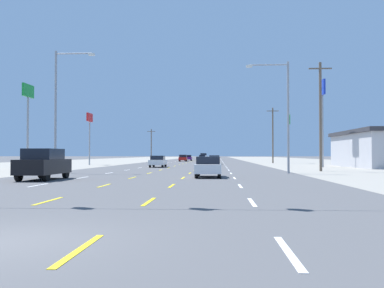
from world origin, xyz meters
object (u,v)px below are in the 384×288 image
suv_far_left_nearest (44,164)px  pole_sign_left_row_2 (90,125)px  hatchback_inner_left_far (183,158)px  pole_sign_right_row_1 (322,100)px  sedan_inner_right_midfar (214,160)px  streetlight_left_row_0 (59,104)px  pole_sign_left_row_1 (28,104)px  pole_sign_right_row_2 (289,127)px  sedan_inner_left_farther (188,158)px  sedan_center_turn_farthest (202,158)px  sedan_inner_right_near (208,167)px  suv_center_turn_distant_a (204,156)px  sedan_inner_left_mid (158,161)px  streetlight_right_row_0 (284,109)px

suv_far_left_nearest → pole_sign_left_row_2: 40.60m
hatchback_inner_left_far → pole_sign_right_row_1: size_ratio=0.35×
sedan_inner_right_midfar → pole_sign_right_row_1: 22.60m
streetlight_left_row_0 → pole_sign_left_row_1: bearing=130.3°
suv_far_left_nearest → pole_sign_right_row_2: pole_sign_right_row_2 is taller
sedan_inner_left_farther → sedan_center_turn_farthest: size_ratio=1.00×
sedan_inner_right_near → suv_center_turn_distant_a: size_ratio=0.92×
sedan_inner_left_mid → streetlight_right_row_0: 21.97m
sedan_inner_left_mid → suv_center_turn_distant_a: (3.31, 78.05, 0.27)m
pole_sign_right_row_1 → pole_sign_right_row_2: bearing=90.3°
suv_far_left_nearest → sedan_inner_left_mid: size_ratio=1.09×
sedan_center_turn_farthest → streetlight_right_row_0: size_ratio=0.47×
sedan_inner_right_midfar → suv_center_turn_distant_a: suv_center_turn_distant_a is taller
hatchback_inner_left_far → suv_center_turn_distant_a: 33.60m
hatchback_inner_left_far → pole_sign_left_row_1: size_ratio=0.44×
sedan_inner_left_farther → pole_sign_right_row_1: size_ratio=0.41×
suv_far_left_nearest → hatchback_inner_left_far: suv_far_left_nearest is taller
sedan_inner_right_midfar → sedan_center_turn_farthest: bearing=94.5°
suv_far_left_nearest → pole_sign_right_row_2: size_ratio=0.55×
hatchback_inner_left_far → streetlight_right_row_0: size_ratio=0.41×
sedan_inner_left_mid → hatchback_inner_left_far: 44.66m
sedan_center_turn_farthest → pole_sign_right_row_2: 40.24m
suv_far_left_nearest → sedan_center_turn_farthest: 90.18m
pole_sign_left_row_2 → streetlight_right_row_0: size_ratio=0.84×
hatchback_inner_left_far → streetlight_left_row_0: 62.13m
sedan_inner_right_midfar → hatchback_inner_left_far: 28.12m
sedan_inner_right_near → pole_sign_left_row_2: pole_sign_left_row_2 is taller
sedan_center_turn_farthest → pole_sign_left_row_1: pole_sign_left_row_1 is taller
sedan_center_turn_farthest → sedan_inner_right_midfar: bearing=-85.5°
sedan_inner_right_near → streetlight_right_row_0: streetlight_right_row_0 is taller
hatchback_inner_left_far → pole_sign_left_row_2: 35.21m
pole_sign_left_row_1 → streetlight_right_row_0: size_ratio=0.94×
sedan_inner_right_near → sedan_inner_left_mid: 24.59m
pole_sign_right_row_2 → hatchback_inner_left_far: bearing=139.4°
sedan_center_turn_farthest → pole_sign_right_row_1: 64.10m
sedan_inner_right_midfar → streetlight_left_row_0: bearing=-111.3°
suv_far_left_nearest → sedan_inner_right_midfar: 46.07m
suv_far_left_nearest → suv_center_turn_distant_a: (6.93, 105.38, 0.00)m
pole_sign_right_row_2 → streetlight_left_row_0: streetlight_left_row_0 is taller
pole_sign_left_row_1 → pole_sign_right_row_2: size_ratio=1.01×
sedan_inner_right_midfar → pole_sign_left_row_2: (-19.29, -5.52, 5.45)m
pole_sign_left_row_1 → streetlight_right_row_0: (25.51, -6.90, -1.37)m
sedan_inner_left_farther → pole_sign_right_row_2: pole_sign_right_row_2 is taller
sedan_inner_right_near → pole_sign_left_row_2: size_ratio=0.56×
pole_sign_left_row_2 → streetlight_left_row_0: size_ratio=0.74×
pole_sign_left_row_2 → pole_sign_right_row_2: 36.07m
suv_center_turn_distant_a → pole_sign_right_row_2: pole_sign_right_row_2 is taller
sedan_inner_right_near → streetlight_left_row_0: bearing=153.3°
sedan_inner_left_farther → streetlight_right_row_0: size_ratio=0.47×
suv_far_left_nearest → pole_sign_right_row_1: pole_sign_right_row_1 is taller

